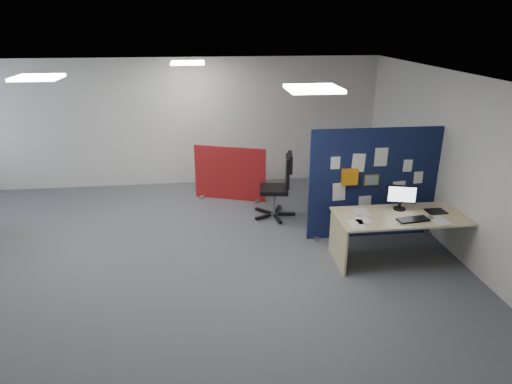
{
  "coord_description": "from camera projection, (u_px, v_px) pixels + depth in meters",
  "views": [
    {
      "loc": [
        0.71,
        -6.19,
        3.42
      ],
      "look_at": [
        1.47,
        0.12,
        1.0
      ],
      "focal_mm": 32.0,
      "sensor_mm": 36.0,
      "label": 1
    }
  ],
  "objects": [
    {
      "name": "mouse",
      "position": [
        430.0,
        218.0,
        6.55
      ],
      "size": [
        0.1,
        0.07,
        0.03
      ],
      "primitive_type": "cube",
      "rotation": [
        0.0,
        0.0,
        0.05
      ],
      "color": "gray",
      "rests_on": "main_desk"
    },
    {
      "name": "floor",
      "position": [
        161.0,
        261.0,
        6.89
      ],
      "size": [
        9.0,
        9.0,
        0.0
      ],
      "primitive_type": "plane",
      "color": "#4D5055",
      "rests_on": "ground"
    },
    {
      "name": "office_chair",
      "position": [
        281.0,
        182.0,
        8.21
      ],
      "size": [
        0.78,
        0.78,
        1.18
      ],
      "rotation": [
        0.0,
        0.0,
        -0.14
      ],
      "color": "black",
      "rests_on": "floor"
    },
    {
      "name": "monitor_main",
      "position": [
        401.0,
        196.0,
        6.8
      ],
      "size": [
        0.43,
        0.18,
        0.38
      ],
      "rotation": [
        0.0,
        0.0,
        -0.27
      ],
      "color": "black",
      "rests_on": "main_desk"
    },
    {
      "name": "ceiling_lights",
      "position": [
        174.0,
        74.0,
        6.59
      ],
      "size": [
        4.1,
        4.1,
        0.04
      ],
      "color": "white",
      "rests_on": "ceiling"
    },
    {
      "name": "wall_back",
      "position": [
        168.0,
        123.0,
        9.65
      ],
      "size": [
        9.0,
        0.02,
        2.7
      ],
      "primitive_type": "cube",
      "color": "silver",
      "rests_on": "floor"
    },
    {
      "name": "ceiling",
      "position": [
        145.0,
        78.0,
        5.93
      ],
      "size": [
        9.0,
        7.0,
        0.02
      ],
      "primitive_type": "cube",
      "color": "white",
      "rests_on": "wall_back"
    },
    {
      "name": "navy_divider",
      "position": [
        376.0,
        184.0,
        7.39
      ],
      "size": [
        2.23,
        0.3,
        1.84
      ],
      "color": "#0E1733",
      "rests_on": "floor"
    },
    {
      "name": "wall_right",
      "position": [
        455.0,
        165.0,
        6.91
      ],
      "size": [
        0.02,
        7.0,
        2.7
      ],
      "primitive_type": "cube",
      "color": "silver",
      "rests_on": "floor"
    },
    {
      "name": "wall_front",
      "position": [
        108.0,
        338.0,
        3.16
      ],
      "size": [
        9.0,
        0.02,
        2.7
      ],
      "primitive_type": "cube",
      "color": "silver",
      "rests_on": "floor"
    },
    {
      "name": "main_desk",
      "position": [
        400.0,
        224.0,
        6.77
      ],
      "size": [
        1.97,
        0.87,
        0.73
      ],
      "color": "#D1C086",
      "rests_on": "floor"
    },
    {
      "name": "paper_tray",
      "position": [
        436.0,
        211.0,
        6.79
      ],
      "size": [
        0.29,
        0.23,
        0.01
      ],
      "primitive_type": "cube",
      "rotation": [
        0.0,
        0.0,
        0.04
      ],
      "color": "black",
      "rests_on": "main_desk"
    },
    {
      "name": "red_divider",
      "position": [
        230.0,
        174.0,
        9.06
      ],
      "size": [
        1.38,
        0.54,
        1.09
      ],
      "rotation": [
        0.0,
        0.0,
        -0.35
      ],
      "color": "maroon",
      "rests_on": "floor"
    },
    {
      "name": "keyboard",
      "position": [
        413.0,
        220.0,
        6.5
      ],
      "size": [
        0.47,
        0.23,
        0.02
      ],
      "primitive_type": "cube",
      "rotation": [
        0.0,
        0.0,
        0.12
      ],
      "color": "black",
      "rests_on": "main_desk"
    },
    {
      "name": "desk_papers",
      "position": [
        380.0,
        219.0,
        6.55
      ],
      "size": [
        1.45,
        0.75,
        0.0
      ],
      "color": "white",
      "rests_on": "main_desk"
    }
  ]
}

